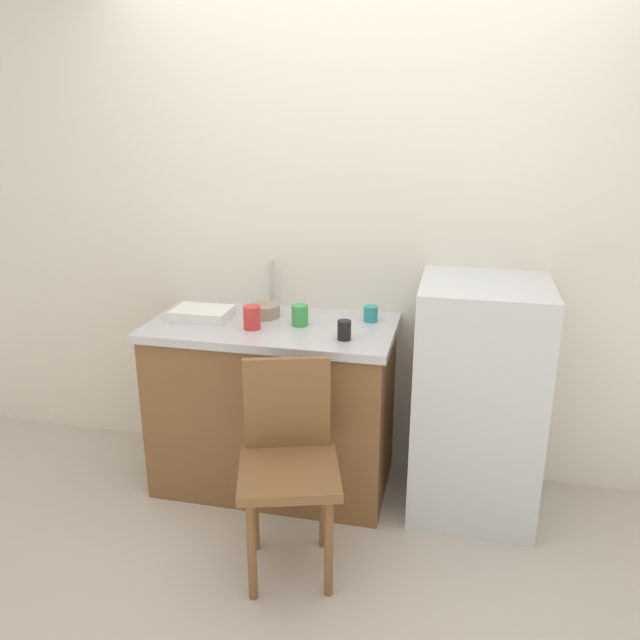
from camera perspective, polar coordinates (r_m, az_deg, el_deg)
ground_plane at (r=2.85m, az=-0.19°, el=-21.92°), size 8.00×8.00×0.00m
back_wall at (r=3.22m, az=3.82°, el=7.19°), size 4.80×0.10×2.45m
cabinet_base at (r=3.24m, az=-4.16°, el=-7.94°), size 1.15×0.60×0.83m
countertop at (r=3.07m, az=-4.34°, el=-0.63°), size 1.19×0.64×0.04m
faucet at (r=3.28m, az=-4.35°, el=3.26°), size 0.02×0.02×0.25m
refrigerator at (r=3.07m, az=14.02°, el=-6.94°), size 0.58×0.57×1.13m
chair at (r=2.64m, az=-2.88°, el=-12.38°), size 0.50×0.50×0.89m
dish_tray at (r=3.18m, az=-10.60°, el=0.59°), size 0.28×0.20×0.05m
terracotta_bowl at (r=3.16m, az=-5.11°, el=0.86°), size 0.16×0.16×0.06m
cup_black at (r=2.83m, az=2.20°, el=-0.92°), size 0.06×0.06×0.09m
cup_red at (r=2.98m, az=-6.16°, el=0.23°), size 0.08×0.08×0.11m
cup_teal at (r=3.08m, az=4.59°, el=0.57°), size 0.07×0.07×0.08m
cup_green at (r=3.01m, az=-1.83°, el=0.45°), size 0.08×0.08×0.10m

